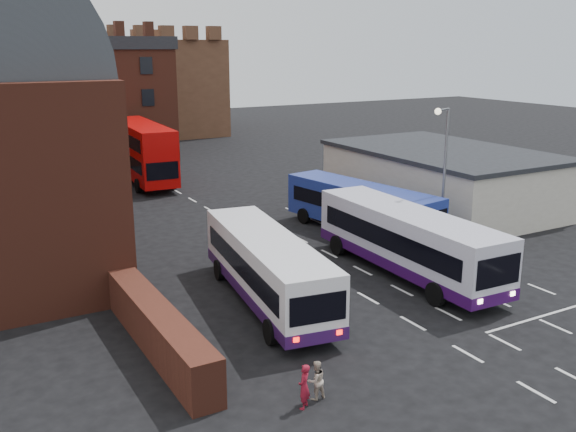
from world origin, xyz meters
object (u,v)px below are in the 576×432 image
bus_white_outbound (267,264)px  bus_red_double (142,151)px  pedestrian_red (304,387)px  pedestrian_beige (316,380)px  street_lamp (443,164)px  bus_blue (361,205)px  bus_white_inbound (407,237)px

bus_white_outbound → bus_red_double: (3.10, 28.85, 0.82)m
pedestrian_red → pedestrian_beige: pedestrian_red is taller
bus_white_outbound → street_lamp: size_ratio=1.44×
bus_blue → pedestrian_beige: bearing=40.3°
pedestrian_beige → bus_white_inbound: bearing=-144.8°
bus_white_inbound → pedestrian_red: 13.77m
street_lamp → bus_white_inbound: bearing=-149.4°
bus_blue → pedestrian_red: (-13.35, -15.45, -1.04)m
bus_white_outbound → bus_red_double: 29.02m
street_lamp → pedestrian_beige: bearing=-144.6°
bus_white_outbound → street_lamp: street_lamp is taller
bus_red_double → street_lamp: size_ratio=1.56×
bus_white_inbound → pedestrian_beige: bearing=38.9°
bus_red_double → bus_white_inbound: bearing=102.6°
bus_white_inbound → bus_red_double: bearing=-79.1°
bus_white_outbound → pedestrian_red: (-3.07, -8.41, -1.08)m
bus_red_double → bus_blue: bearing=111.4°
bus_white_inbound → bus_red_double: 29.46m
bus_blue → street_lamp: (2.38, -4.45, 3.10)m
bus_red_double → street_lamp: bearing=113.2°
bus_white_outbound → street_lamp: (12.65, 2.59, 3.06)m
bus_white_outbound → bus_blue: 12.46m
pedestrian_red → pedestrian_beige: 0.69m
bus_white_outbound → pedestrian_red: size_ratio=7.63×
bus_white_outbound → pedestrian_beige: (-2.44, -8.14, -1.16)m
bus_red_double → street_lamp: 28.03m
bus_white_outbound → bus_white_inbound: bearing=6.9°
bus_blue → street_lamp: street_lamp is taller
bus_blue → street_lamp: 5.92m
bus_white_inbound → bus_blue: size_ratio=1.08×
bus_white_inbound → pedestrian_beige: 13.11m
pedestrian_red → street_lamp: bearing=173.7°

